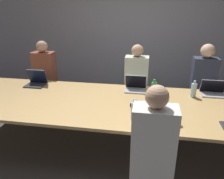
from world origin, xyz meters
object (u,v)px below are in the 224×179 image
(laptop_far_left, at_px, (36,81))
(person_far_center, at_px, (136,85))
(person_far_right, at_px, (202,86))
(cup_near_midright, at_px, (177,122))
(bottle_far_right, at_px, (194,90))
(laptop_far_right, at_px, (213,90))
(person_far_left, at_px, (46,79))
(stapler, at_px, (135,104))
(person_near_midright, at_px, (152,157))
(laptop_far_center, at_px, (135,86))
(bottle_far_center, at_px, (154,89))
(laptop_near_midright, at_px, (154,120))
(bottle_near_midright, at_px, (134,111))

(laptop_far_left, relative_size, person_far_center, 0.23)
(person_far_right, height_order, cup_near_midright, person_far_right)
(bottle_far_right, bearing_deg, laptop_far_right, 24.10)
(person_far_left, xyz_separation_m, laptop_far_right, (2.92, -0.47, 0.13))
(person_far_right, xyz_separation_m, person_far_center, (-1.14, -0.09, -0.02))
(person_far_right, relative_size, cup_near_midright, 17.71)
(person_far_left, relative_size, stapler, 9.22)
(person_far_center, xyz_separation_m, stapler, (0.04, -0.98, 0.09))
(person_near_midright, height_order, stapler, person_near_midright)
(person_far_center, relative_size, stapler, 9.20)
(bottle_far_right, relative_size, stapler, 1.65)
(laptop_far_center, xyz_separation_m, stapler, (0.03, -0.56, -0.05))
(person_far_left, relative_size, bottle_far_right, 5.59)
(person_far_right, xyz_separation_m, stapler, (-1.10, -1.08, 0.07))
(laptop_far_left, height_order, person_far_right, person_far_right)
(laptop_far_left, distance_m, bottle_far_center, 1.95)
(laptop_near_midright, bearing_deg, person_near_midright, 88.32)
(stapler, bearing_deg, bottle_far_right, 58.63)
(laptop_far_center, xyz_separation_m, bottle_far_center, (0.28, -0.18, 0.04))
(laptop_far_center, bearing_deg, bottle_far_right, -8.24)
(laptop_near_midright, distance_m, stapler, 0.54)
(laptop_near_midright, relative_size, person_near_midright, 0.24)
(laptop_far_right, relative_size, laptop_far_center, 1.10)
(person_far_left, relative_size, person_far_right, 0.98)
(person_far_right, relative_size, laptop_near_midright, 4.24)
(person_far_right, height_order, laptop_near_midright, person_far_right)
(person_far_left, distance_m, bottle_far_right, 2.69)
(laptop_near_midright, bearing_deg, bottle_far_right, -122.26)
(bottle_near_midright, distance_m, stapler, 0.39)
(laptop_far_left, xyz_separation_m, person_far_left, (-0.10, 0.52, -0.14))
(bottle_far_right, relative_size, bottle_near_midright, 0.94)
(person_far_left, distance_m, cup_near_midright, 2.73)
(bottle_far_right, relative_size, laptop_near_midright, 0.75)
(person_far_right, relative_size, person_near_midright, 1.02)
(bottle_near_midright, bearing_deg, laptop_far_left, 151.82)
(person_far_left, bearing_deg, person_far_right, 0.50)
(bottle_near_midright, height_order, person_far_center, person_far_center)
(bottle_far_right, distance_m, bottle_far_center, 0.58)
(laptop_far_left, relative_size, stapler, 2.13)
(person_far_center, bearing_deg, laptop_far_center, -88.24)
(person_far_left, bearing_deg, person_far_center, -2.22)
(person_far_left, relative_size, person_far_center, 1.00)
(laptop_far_center, bearing_deg, laptop_far_right, 0.68)
(laptop_far_left, bearing_deg, person_near_midright, -37.58)
(bottle_far_center, bearing_deg, bottle_far_right, 6.02)
(person_far_right, bearing_deg, laptop_far_right, -85.80)
(person_far_left, relative_size, laptop_far_right, 3.91)
(laptop_near_midright, bearing_deg, bottle_near_midright, -21.07)
(laptop_far_center, bearing_deg, person_near_midright, -80.08)
(person_far_right, bearing_deg, cup_near_midright, -111.42)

